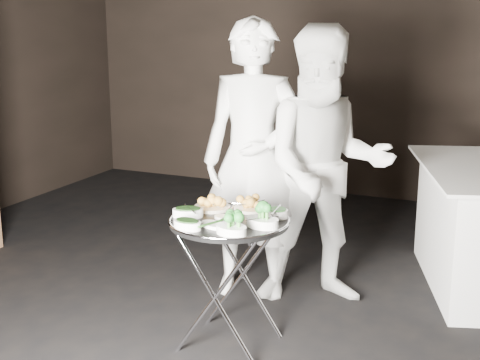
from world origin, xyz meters
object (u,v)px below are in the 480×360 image
at_px(serving_tray, 229,221).
at_px(waiter_right, 326,168).
at_px(waiter_left, 254,160).
at_px(tray_stand, 229,277).

bearing_deg(serving_tray, waiter_right, 69.81).
relative_size(serving_tray, waiter_left, 0.37).
relative_size(tray_stand, serving_tray, 1.09).
bearing_deg(tray_stand, waiter_left, 102.63).
xyz_separation_m(waiter_left, waiter_right, (0.47, 0.07, -0.02)).
distance_m(tray_stand, waiter_right, 1.01).
bearing_deg(waiter_left, serving_tray, -90.92).
distance_m(waiter_left, waiter_right, 0.48).
height_order(serving_tray, waiter_right, waiter_right).
bearing_deg(waiter_left, tray_stand, -90.92).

